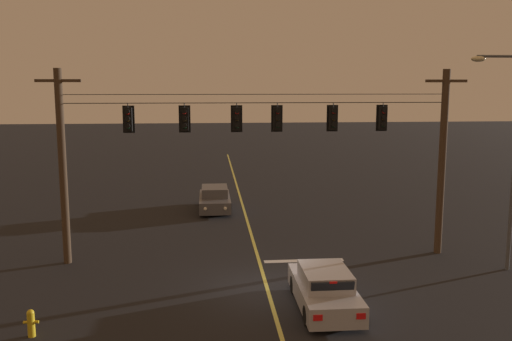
# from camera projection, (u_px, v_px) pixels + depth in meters

# --- Properties ---
(ground_plane) EXTENTS (180.00, 180.00, 0.00)m
(ground_plane) POSITION_uv_depth(u_px,v_px,m) (267.00, 289.00, 20.04)
(ground_plane) COLOR black
(lane_centre_stripe) EXTENTS (0.14, 60.00, 0.01)m
(lane_centre_stripe) POSITION_uv_depth(u_px,v_px,m) (248.00, 223.00, 29.59)
(lane_centre_stripe) COLOR #D1C64C
(lane_centre_stripe) RESTS_ON ground
(stop_bar_paint) EXTENTS (3.40, 0.36, 0.01)m
(stop_bar_paint) POSITION_uv_depth(u_px,v_px,m) (304.00, 261.00, 23.26)
(stop_bar_paint) COLOR silver
(stop_bar_paint) RESTS_ON ground
(signal_span_assembly) EXTENTS (17.84, 0.32, 8.05)m
(signal_span_assembly) POSITION_uv_depth(u_px,v_px,m) (258.00, 162.00, 23.05)
(signal_span_assembly) COLOR #423021
(signal_span_assembly) RESTS_ON ground
(traffic_light_leftmost) EXTENTS (0.48, 0.41, 1.22)m
(traffic_light_leftmost) POSITION_uv_depth(u_px,v_px,m) (128.00, 119.00, 22.29)
(traffic_light_leftmost) COLOR black
(traffic_light_left_inner) EXTENTS (0.48, 0.41, 1.22)m
(traffic_light_left_inner) POSITION_uv_depth(u_px,v_px,m) (184.00, 119.00, 22.49)
(traffic_light_left_inner) COLOR black
(traffic_light_centre) EXTENTS (0.48, 0.41, 1.22)m
(traffic_light_centre) POSITION_uv_depth(u_px,v_px,m) (237.00, 119.00, 22.67)
(traffic_light_centre) COLOR black
(traffic_light_right_inner) EXTENTS (0.48, 0.41, 1.22)m
(traffic_light_right_inner) POSITION_uv_depth(u_px,v_px,m) (277.00, 119.00, 22.82)
(traffic_light_right_inner) COLOR black
(traffic_light_rightmost) EXTENTS (0.48, 0.41, 1.22)m
(traffic_light_rightmost) POSITION_uv_depth(u_px,v_px,m) (333.00, 118.00, 23.02)
(traffic_light_rightmost) COLOR black
(traffic_light_far_right) EXTENTS (0.48, 0.41, 1.22)m
(traffic_light_far_right) POSITION_uv_depth(u_px,v_px,m) (383.00, 118.00, 23.21)
(traffic_light_far_right) COLOR black
(car_waiting_near_lane) EXTENTS (1.80, 4.33, 1.39)m
(car_waiting_near_lane) POSITION_uv_depth(u_px,v_px,m) (324.00, 289.00, 18.24)
(car_waiting_near_lane) COLOR #A5A5AD
(car_waiting_near_lane) RESTS_ON ground
(car_oncoming_lead) EXTENTS (1.80, 4.42, 1.39)m
(car_oncoming_lead) POSITION_uv_depth(u_px,v_px,m) (215.00, 199.00, 32.68)
(car_oncoming_lead) COLOR #4C4C51
(car_oncoming_lead) RESTS_ON ground
(street_lamp_corner) EXTENTS (2.11, 0.30, 8.58)m
(street_lamp_corner) POSITION_uv_depth(u_px,v_px,m) (509.00, 144.00, 21.35)
(street_lamp_corner) COLOR #4C4F54
(street_lamp_corner) RESTS_ON ground
(fire_hydrant) EXTENTS (0.44, 0.22, 0.84)m
(fire_hydrant) POSITION_uv_depth(u_px,v_px,m) (31.00, 322.00, 16.17)
(fire_hydrant) COLOR gold
(fire_hydrant) RESTS_ON ground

